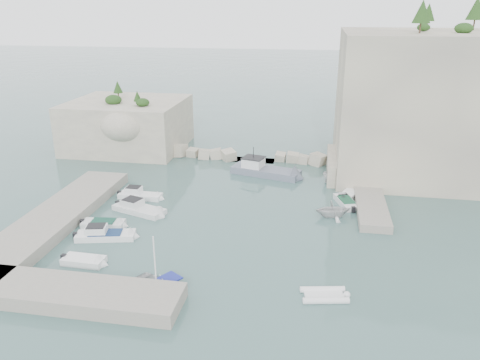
% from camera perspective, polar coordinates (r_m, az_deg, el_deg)
% --- Properties ---
extents(ground, '(400.00, 400.00, 0.00)m').
position_cam_1_polar(ground, '(43.89, -1.34, -6.37)').
color(ground, '#436461').
rests_on(ground, ground).
extents(cliff_east, '(26.00, 22.00, 17.00)m').
position_cam_1_polar(cliff_east, '(64.31, 23.70, 8.61)').
color(cliff_east, beige).
rests_on(cliff_east, ground).
extents(cliff_terrace, '(8.00, 10.00, 2.50)m').
position_cam_1_polar(cliff_terrace, '(59.63, 14.43, 1.64)').
color(cliff_terrace, beige).
rests_on(cliff_terrace, ground).
extents(outcrop_west, '(16.00, 14.00, 7.00)m').
position_cam_1_polar(outcrop_west, '(71.10, -13.49, 6.60)').
color(outcrop_west, beige).
rests_on(outcrop_west, ground).
extents(quay_west, '(5.00, 24.00, 1.10)m').
position_cam_1_polar(quay_west, '(48.78, -21.65, -4.34)').
color(quay_west, '#9E9689').
rests_on(quay_west, ground).
extents(quay_south, '(18.00, 4.00, 1.10)m').
position_cam_1_polar(quay_south, '(36.80, -21.23, -12.64)').
color(quay_south, '#9E9689').
rests_on(quay_south, ground).
extents(ledge_east, '(3.00, 16.00, 0.80)m').
position_cam_1_polar(ledge_east, '(52.49, 15.46, -2.04)').
color(ledge_east, '#9E9689').
rests_on(ledge_east, ground).
extents(breakwater, '(28.00, 3.00, 1.40)m').
position_cam_1_polar(breakwater, '(63.96, 1.56, 3.04)').
color(breakwater, beige).
rests_on(breakwater, ground).
extents(motorboat_a, '(5.22, 1.67, 1.40)m').
position_cam_1_polar(motorboat_a, '(52.54, -12.04, -2.18)').
color(motorboat_a, white).
rests_on(motorboat_a, ground).
extents(motorboat_b, '(6.46, 3.86, 1.40)m').
position_cam_1_polar(motorboat_b, '(49.08, -12.15, -3.84)').
color(motorboat_b, silver).
rests_on(motorboat_b, ground).
extents(motorboat_c, '(4.51, 2.02, 0.70)m').
position_cam_1_polar(motorboat_c, '(46.82, -16.27, -5.46)').
color(motorboat_c, silver).
rests_on(motorboat_c, ground).
extents(motorboat_d, '(5.99, 2.93, 1.40)m').
position_cam_1_polar(motorboat_d, '(44.47, -16.02, -6.86)').
color(motorboat_d, white).
rests_on(motorboat_d, ground).
extents(motorboat_e, '(3.81, 1.65, 0.70)m').
position_cam_1_polar(motorboat_e, '(40.93, -18.47, -9.64)').
color(motorboat_e, white).
rests_on(motorboat_e, ground).
extents(rowboat, '(5.32, 4.95, 0.90)m').
position_cam_1_polar(rowboat, '(36.10, -10.09, -13.16)').
color(rowboat, white).
rests_on(rowboat, ground).
extents(inflatable_dinghy, '(3.89, 2.41, 0.44)m').
position_cam_1_polar(inflatable_dinghy, '(35.43, 10.20, -13.87)').
color(inflatable_dinghy, white).
rests_on(inflatable_dinghy, ground).
extents(tender_east_a, '(4.11, 3.77, 1.83)m').
position_cam_1_polar(tender_east_a, '(47.90, 11.19, -4.39)').
color(tender_east_a, silver).
rests_on(tender_east_a, ground).
extents(tender_east_b, '(2.81, 4.64, 0.70)m').
position_cam_1_polar(tender_east_b, '(50.99, 12.77, -2.95)').
color(tender_east_b, silver).
rests_on(tender_east_b, ground).
extents(tender_east_c, '(3.04, 4.62, 0.70)m').
position_cam_1_polar(tender_east_c, '(53.37, 13.23, -1.92)').
color(tender_east_c, white).
rests_on(tender_east_c, ground).
extents(tender_east_d, '(4.57, 3.46, 1.67)m').
position_cam_1_polar(tender_east_d, '(56.10, 12.00, -0.70)').
color(tender_east_d, silver).
rests_on(tender_east_d, ground).
extents(work_boat, '(9.80, 5.07, 2.20)m').
position_cam_1_polar(work_boat, '(58.56, 3.16, 0.63)').
color(work_boat, slate).
rests_on(work_boat, ground).
extents(rowboat_mast, '(0.10, 0.10, 4.20)m').
position_cam_1_polar(rowboat_mast, '(34.77, -10.35, -9.65)').
color(rowboat_mast, white).
rests_on(rowboat_mast, rowboat).
extents(vegetation, '(53.48, 13.88, 13.40)m').
position_cam_1_polar(vegetation, '(63.68, 19.94, 17.59)').
color(vegetation, '#1E4219').
rests_on(vegetation, ground).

